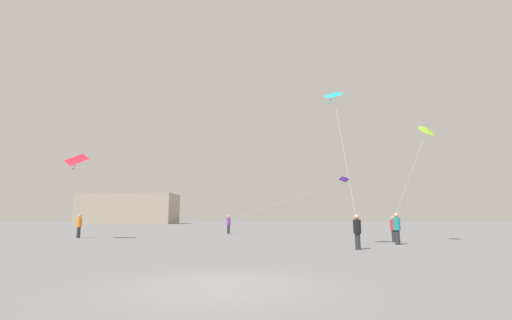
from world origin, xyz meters
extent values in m
plane|color=slate|center=(0.00, 0.00, 0.00)|extent=(300.00, 300.00, 0.00)
cylinder|color=#2D2D33|center=(-13.88, 19.45, 0.42)|extent=(0.28, 0.28, 0.85)
cylinder|color=orange|center=(-13.88, 19.45, 1.22)|extent=(0.41, 0.41, 0.74)
sphere|color=tan|center=(-13.88, 19.45, 1.72)|extent=(0.28, 0.28, 0.28)
cylinder|color=#2D2D33|center=(9.31, 15.40, 0.38)|extent=(0.25, 0.25, 0.76)
cylinder|color=red|center=(9.31, 15.40, 1.10)|extent=(0.37, 0.37, 0.66)
sphere|color=tan|center=(9.31, 15.40, 1.55)|extent=(0.25, 0.25, 0.25)
cylinder|color=#2D2D33|center=(5.58, 9.74, 0.40)|extent=(0.26, 0.26, 0.79)
cylinder|color=black|center=(5.58, 9.74, 1.14)|extent=(0.38, 0.38, 0.69)
sphere|color=tan|center=(5.58, 9.74, 1.61)|extent=(0.26, 0.26, 0.26)
cylinder|color=#2D2D33|center=(8.76, 13.15, 0.42)|extent=(0.28, 0.28, 0.84)
cylinder|color=teal|center=(8.76, 13.15, 1.21)|extent=(0.40, 0.40, 0.73)
sphere|color=tan|center=(8.76, 13.15, 1.71)|extent=(0.28, 0.28, 0.28)
cylinder|color=#2D2D33|center=(-2.90, 27.62, 0.42)|extent=(0.27, 0.27, 0.83)
cylinder|color=purple|center=(-2.90, 27.62, 1.20)|extent=(0.40, 0.40, 0.73)
sphere|color=tan|center=(-2.90, 27.62, 1.70)|extent=(0.27, 0.27, 0.27)
cone|color=#1EB2C6|center=(4.87, 10.99, 8.59)|extent=(1.40, 1.35, 0.70)
sphere|color=#1EB2C6|center=(4.77, 10.89, 8.38)|extent=(0.10, 0.10, 0.10)
sphere|color=#1EB2C6|center=(4.67, 10.80, 8.17)|extent=(0.10, 0.10, 0.10)
sphere|color=#1EB2C6|center=(4.58, 10.70, 7.96)|extent=(0.10, 0.10, 0.10)
cylinder|color=silver|center=(5.23, 10.37, 4.94)|extent=(0.73, 1.27, 7.29)
pyramid|color=purple|center=(9.71, 31.66, 5.88)|extent=(1.15, 1.16, 0.50)
sphere|color=purple|center=(9.56, 31.66, 5.65)|extent=(0.10, 0.10, 0.10)
sphere|color=purple|center=(9.42, 31.67, 5.44)|extent=(0.10, 0.10, 0.10)
sphere|color=purple|center=(9.28, 31.69, 5.23)|extent=(0.10, 0.10, 0.10)
cylinder|color=silver|center=(3.39, 29.63, 3.58)|extent=(12.61, 4.04, 4.58)
pyramid|color=red|center=(-13.16, 16.95, 5.86)|extent=(1.88, 1.26, 0.83)
sphere|color=red|center=(-13.27, 17.06, 5.63)|extent=(0.10, 0.10, 0.10)
sphere|color=red|center=(-13.38, 17.14, 5.42)|extent=(0.10, 0.10, 0.10)
sphere|color=red|center=(-13.49, 17.23, 5.21)|extent=(0.10, 0.10, 0.10)
cylinder|color=silver|center=(-13.52, 18.21, 3.57)|extent=(0.74, 2.50, 4.54)
cone|color=#8CD12D|center=(11.78, 14.95, 7.41)|extent=(1.43, 1.31, 0.93)
sphere|color=#8CD12D|center=(11.76, 14.81, 7.20)|extent=(0.10, 0.10, 0.10)
sphere|color=#8CD12D|center=(11.74, 14.67, 6.99)|extent=(0.10, 0.10, 0.10)
sphere|color=#8CD12D|center=(11.72, 14.53, 6.78)|extent=(0.10, 0.10, 0.10)
cylinder|color=silver|center=(10.55, 15.18, 4.35)|extent=(2.49, 0.48, 6.11)
cube|color=#A39984|center=(-37.00, 87.86, 4.01)|extent=(25.78, 11.18, 8.01)
camera|label=1|loc=(1.10, -8.63, 1.57)|focal=24.94mm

